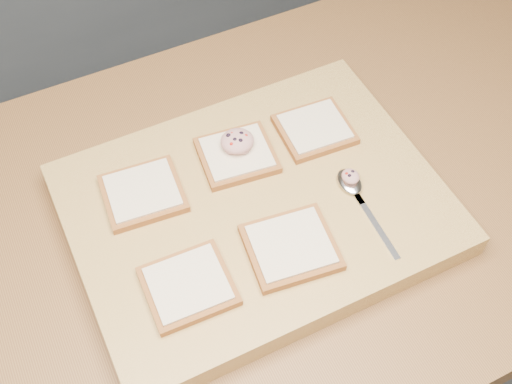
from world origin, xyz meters
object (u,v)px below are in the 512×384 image
Objects in this scene: bread_far_center at (237,155)px; spoon at (353,188)px; tuna_salad_dollop at (237,141)px; cutting_board at (256,209)px.

bread_far_center reaches higher than spoon.
tuna_salad_dollop is at bearing 59.95° from bread_far_center.
cutting_board is at bearing -98.66° from tuna_salad_dollop.
bread_far_center is 0.19m from spoon.
bread_far_center is 0.02m from tuna_salad_dollop.
tuna_salad_dollop is at bearing 81.34° from cutting_board.
cutting_board is 0.09m from bread_far_center.
spoon is at bearing -45.49° from bread_far_center.
cutting_board is 0.11m from tuna_salad_dollop.
spoon is at bearing -18.42° from cutting_board.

